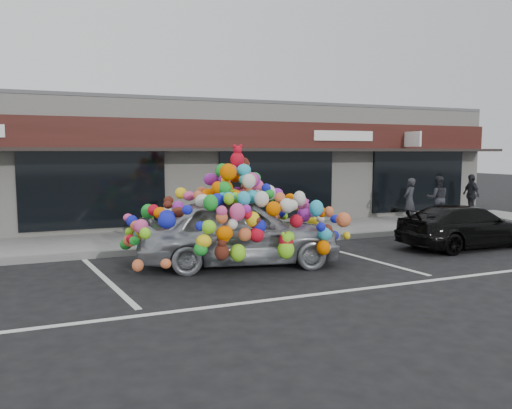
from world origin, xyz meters
name	(u,v)px	position (x,y,z in m)	size (l,w,h in m)	color
ground	(257,268)	(0.00, 0.00, 0.00)	(90.00, 90.00, 0.00)	black
shop_building	(172,163)	(0.00, 8.44, 2.16)	(24.00, 7.20, 4.31)	beige
sidewalk	(206,237)	(0.00, 4.00, 0.07)	(26.00, 3.00, 0.15)	gray
kerb	(222,246)	(0.00, 2.50, 0.07)	(26.00, 0.18, 0.16)	slate
parking_stripe_left	(106,280)	(-3.20, 0.20, 0.00)	(0.12, 4.40, 0.01)	silver
parking_stripe_mid	(359,257)	(2.80, 0.20, 0.00)	(0.12, 4.40, 0.01)	silver
lane_line	(396,285)	(2.00, -2.30, 0.00)	(14.00, 0.12, 0.01)	silver
toy_car	(239,224)	(-0.23, 0.48, 0.96)	(3.28, 5.15, 2.82)	#999BA2
black_sedan	(466,226)	(6.17, 0.15, 0.58)	(3.99, 1.62, 1.16)	black
pedestrian_a	(409,200)	(7.24, 3.80, 0.92)	(0.56, 0.37, 1.54)	black
pedestrian_b	(437,198)	(8.50, 3.86, 0.94)	(0.77, 0.60, 1.59)	black
pedestrian_c	(471,195)	(10.77, 4.56, 0.94)	(0.39, 0.93, 1.58)	black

